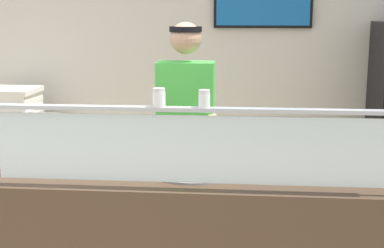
% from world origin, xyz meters
% --- Properties ---
extents(shop_rear_unit, '(6.62, 0.13, 2.70)m').
position_xyz_m(shop_rear_unit, '(1.11, 2.78, 1.36)').
color(shop_rear_unit, silver).
rests_on(shop_rear_unit, ground).
extents(sneeze_guard, '(2.04, 0.06, 0.42)m').
position_xyz_m(sneeze_guard, '(1.11, 0.06, 1.22)').
color(sneeze_guard, '#B2B5BC').
rests_on(sneeze_guard, serving_counter).
extents(pizza_tray, '(0.51, 0.51, 0.04)m').
position_xyz_m(pizza_tray, '(1.10, 0.39, 0.97)').
color(pizza_tray, '#9EA0A8').
rests_on(pizza_tray, serving_counter).
extents(pizza_server, '(0.10, 0.28, 0.01)m').
position_xyz_m(pizza_server, '(1.08, 0.37, 0.99)').
color(pizza_server, '#ADAFB7').
rests_on(pizza_server, pizza_tray).
extents(parmesan_shaker, '(0.06, 0.06, 0.09)m').
position_xyz_m(parmesan_shaker, '(0.96, 0.06, 1.41)').
color(parmesan_shaker, white).
rests_on(parmesan_shaker, sneeze_guard).
extents(pepper_flake_shaker, '(0.06, 0.06, 0.09)m').
position_xyz_m(pepper_flake_shaker, '(1.18, 0.06, 1.41)').
color(pepper_flake_shaker, white).
rests_on(pepper_flake_shaker, sneeze_guard).
extents(worker_figure, '(0.41, 0.50, 1.76)m').
position_xyz_m(worker_figure, '(0.98, 1.08, 1.01)').
color(worker_figure, '#23232D').
rests_on(worker_figure, ground).
extents(prep_shelf, '(0.70, 0.55, 0.87)m').
position_xyz_m(prep_shelf, '(-0.75, 2.30, 0.43)').
color(prep_shelf, '#B7BABF').
rests_on(prep_shelf, ground).
extents(pizza_box_stack, '(0.47, 0.45, 0.27)m').
position_xyz_m(pizza_box_stack, '(-0.75, 2.30, 1.00)').
color(pizza_box_stack, silver).
rests_on(pizza_box_stack, prep_shelf).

